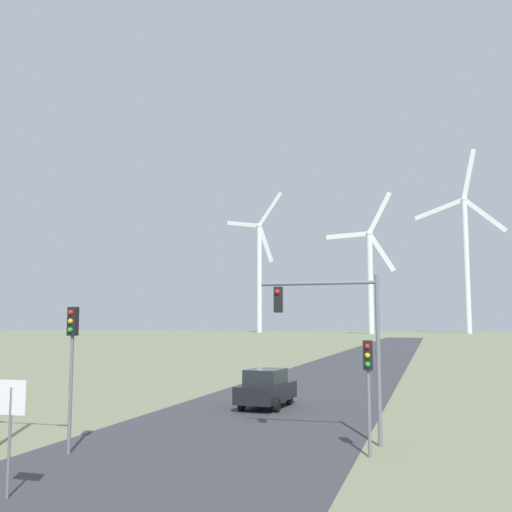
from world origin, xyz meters
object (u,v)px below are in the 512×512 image
Objects in this scene: car_approaching at (266,388)px; wind_turbine_far_left at (259,267)px; stop_sign_near at (11,415)px; traffic_light_mast_overhead at (335,323)px; traffic_light_post_near_left at (72,346)px; wind_turbine_left at (370,271)px; wind_turbine_center at (466,251)px; traffic_light_post_near_right at (368,371)px.

car_approaching is 0.07× the size of wind_turbine_far_left.
stop_sign_near is 10.68m from traffic_light_mast_overhead.
traffic_light_mast_overhead is at bearing 26.73° from traffic_light_post_near_left.
wind_turbine_center is (35.91, 18.10, 8.37)m from wind_turbine_left.
car_approaching is 204.40m from wind_turbine_left.
wind_turbine_left is at bearing 92.95° from traffic_light_post_near_left.
traffic_light_post_near_right is at bearing -73.28° from wind_turbine_far_left.
wind_turbine_far_left is at bearing 106.55° from traffic_light_mast_overhead.
wind_turbine_center reaches higher than traffic_light_post_near_right.
traffic_light_post_near_left is at bearing 106.95° from stop_sign_near.
traffic_light_post_near_left is at bearing -75.44° from wind_turbine_far_left.
car_approaching is 0.08× the size of wind_turbine_left.
stop_sign_near is 0.05× the size of wind_turbine_left.
car_approaching is at bearing -86.00° from wind_turbine_left.
traffic_light_post_near_right is at bearing 41.18° from stop_sign_near.
wind_turbine_center is at bearing 83.88° from traffic_light_post_near_left.
traffic_light_post_near_left is (-1.37, 4.48, 1.41)m from stop_sign_near.
stop_sign_near is 4.89m from traffic_light_post_near_left.
traffic_light_post_near_right reaches higher than car_approaching.
wind_turbine_far_left reaches higher than traffic_light_post_near_right.
traffic_light_mast_overhead is 1.33× the size of car_approaching.
traffic_light_post_near_right is 0.06× the size of wind_turbine_far_left.
traffic_light_post_near_left is at bearing -153.27° from traffic_light_mast_overhead.
car_approaching is at bearing 83.56° from stop_sign_near.
wind_turbine_far_left reaches higher than stop_sign_near.
stop_sign_near is 0.48× the size of traffic_light_mast_overhead.
traffic_light_post_near_right is 2.57m from traffic_light_mast_overhead.
stop_sign_near is 0.04× the size of wind_turbine_center.
traffic_light_mast_overhead is 211.97m from wind_turbine_left.
traffic_light_post_near_right is at bearing -58.23° from car_approaching.
traffic_light_post_near_right is 0.62× the size of traffic_light_mast_overhead.
traffic_light_mast_overhead is (-1.26, 1.72, 1.44)m from traffic_light_post_near_right.
wind_turbine_left reaches higher than traffic_light_mast_overhead.
traffic_light_post_near_right is 213.93m from wind_turbine_left.
stop_sign_near is 0.77× the size of traffic_light_post_near_right.
stop_sign_near is at bearing -73.05° from traffic_light_post_near_left.
wind_turbine_far_left is 1.13× the size of wind_turbine_left.
car_approaching is (1.80, 15.95, -0.97)m from stop_sign_near.
traffic_light_mast_overhead reaches higher than stop_sign_near.
wind_turbine_center is at bearing 84.32° from stop_sign_near.
car_approaching is (-5.77, 9.32, -1.64)m from traffic_light_post_near_right.
stop_sign_near is 220.01m from wind_turbine_left.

